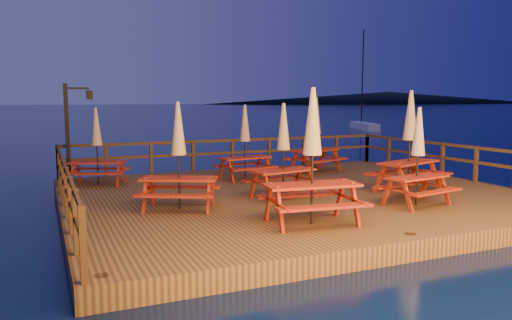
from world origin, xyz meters
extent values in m
plane|color=#051532|center=(0.00, 0.00, 0.00)|extent=(500.00, 500.00, 0.00)
cube|color=#3F2814|center=(0.00, 0.00, 0.20)|extent=(12.00, 10.00, 0.40)
cylinder|color=#332110|center=(-5.60, 4.60, -0.30)|extent=(0.24, 0.24, 1.40)
cylinder|color=#332110|center=(0.00, -4.60, -0.30)|extent=(0.24, 0.24, 1.40)
cylinder|color=#332110|center=(0.00, 4.60, -0.30)|extent=(0.24, 0.24, 1.40)
cylinder|color=#332110|center=(5.60, 4.60, -0.30)|extent=(0.24, 0.24, 1.40)
cube|color=#332110|center=(0.00, 4.85, 1.45)|extent=(11.70, 0.06, 0.09)
cube|color=#332110|center=(0.00, 4.85, 1.01)|extent=(11.70, 0.06, 0.09)
cube|color=#332110|center=(-4.68, 4.85, 0.95)|extent=(0.10, 0.10, 1.10)
cube|color=#332110|center=(0.00, 4.85, 0.95)|extent=(0.10, 0.10, 1.10)
cube|color=#332110|center=(4.68, 4.85, 0.95)|extent=(0.10, 0.10, 1.10)
cube|color=#332110|center=(-5.85, 0.00, 1.45)|extent=(0.06, 9.70, 0.09)
cube|color=#332110|center=(-5.85, 0.00, 1.01)|extent=(0.06, 9.70, 0.09)
cube|color=#332110|center=(-5.85, -3.88, 0.95)|extent=(0.10, 0.10, 1.10)
cube|color=#332110|center=(-5.85, 0.00, 0.95)|extent=(0.10, 0.10, 1.10)
cube|color=#332110|center=(-5.85, 3.88, 0.95)|extent=(0.10, 0.10, 1.10)
cube|color=#332110|center=(5.85, 0.00, 1.45)|extent=(0.06, 9.70, 0.09)
cube|color=#332110|center=(5.85, 0.00, 1.01)|extent=(0.06, 9.70, 0.09)
cube|color=#332110|center=(5.85, 0.00, 0.95)|extent=(0.10, 0.10, 1.10)
cube|color=#332110|center=(5.85, 3.88, 0.95)|extent=(0.10, 0.10, 1.10)
cube|color=black|center=(-5.55, 4.55, 1.90)|extent=(0.12, 0.12, 3.00)
cube|color=black|center=(-5.20, 4.55, 3.25)|extent=(0.70, 0.06, 0.06)
cube|color=black|center=(-4.85, 4.55, 3.05)|extent=(0.18, 0.18, 0.28)
sphere|color=#E4B55B|center=(-4.85, 4.55, 3.05)|extent=(0.14, 0.14, 0.14)
ellipsoid|color=black|center=(185.00, 230.00, 3.50)|extent=(230.40, 86.40, 7.00)
cube|color=white|center=(22.30, 28.01, 0.23)|extent=(3.14, 6.46, 0.83)
cylinder|color=black|center=(22.30, 28.47, 4.79)|extent=(0.11, 0.11, 9.21)
cylinder|color=black|center=(22.30, 28.47, 2.40)|extent=(0.61, 1.59, 0.07)
cube|color=maroon|center=(-3.45, -0.84, 1.12)|extent=(1.84, 1.36, 0.05)
cube|color=maroon|center=(-3.20, -0.32, 0.83)|extent=(1.67, 1.00, 0.05)
cube|color=maroon|center=(-3.71, -1.35, 0.83)|extent=(1.67, 1.00, 0.05)
cube|color=maroon|center=(-3.96, -0.24, 0.76)|extent=(0.09, 0.11, 0.72)
cube|color=maroon|center=(-4.24, -0.80, 0.76)|extent=(0.09, 0.11, 0.72)
cube|color=maroon|center=(-2.67, -0.87, 0.76)|extent=(0.09, 0.11, 0.72)
cube|color=maroon|center=(-2.95, -1.44, 0.76)|extent=(0.09, 0.11, 0.72)
cylinder|color=black|center=(-3.45, -0.84, 1.60)|extent=(0.04, 0.04, 2.39)
cone|color=tan|center=(-3.45, -0.84, 2.27)|extent=(0.34, 0.34, 1.20)
sphere|color=black|center=(-3.45, -0.84, 2.82)|extent=(0.07, 0.07, 0.07)
cube|color=maroon|center=(-1.33, -3.19, 1.20)|extent=(2.00, 0.97, 0.05)
cube|color=maroon|center=(-1.25, -2.55, 0.88)|extent=(1.95, 0.53, 0.05)
cube|color=maroon|center=(-1.40, -3.83, 0.88)|extent=(1.95, 0.53, 0.05)
cube|color=maroon|center=(-2.08, -2.74, 0.80)|extent=(0.08, 0.11, 0.80)
cube|color=maroon|center=(-2.17, -3.44, 0.80)|extent=(0.08, 0.11, 0.80)
cube|color=maroon|center=(-0.49, -2.93, 0.80)|extent=(0.08, 0.11, 0.80)
cube|color=maroon|center=(-0.57, -3.63, 0.80)|extent=(0.08, 0.11, 0.80)
cylinder|color=black|center=(-1.33, -3.19, 1.74)|extent=(0.05, 0.05, 2.68)
cone|color=tan|center=(-1.33, -3.19, 2.49)|extent=(0.39, 0.39, 1.34)
sphere|color=black|center=(-1.33, -3.19, 3.11)|extent=(0.07, 0.07, 0.07)
cube|color=maroon|center=(-4.80, 3.46, 1.06)|extent=(1.71, 1.16, 0.04)
cube|color=maroon|center=(-4.60, 3.95, 0.80)|extent=(1.57, 0.81, 0.04)
cube|color=maroon|center=(-4.99, 2.96, 0.80)|extent=(1.57, 0.81, 0.04)
cube|color=maroon|center=(-5.31, 3.97, 0.73)|extent=(0.08, 0.10, 0.66)
cube|color=maroon|center=(-5.52, 3.43, 0.73)|extent=(0.08, 0.10, 0.66)
cube|color=maroon|center=(-4.08, 3.48, 0.73)|extent=(0.08, 0.10, 0.66)
cube|color=maroon|center=(-4.29, 2.94, 0.73)|extent=(0.08, 0.10, 0.66)
cylinder|color=black|center=(-4.80, 3.46, 1.50)|extent=(0.04, 0.04, 2.21)
cone|color=tan|center=(-4.80, 3.46, 2.12)|extent=(0.32, 0.32, 1.10)
sphere|color=black|center=(-4.80, 3.46, 2.63)|extent=(0.06, 0.06, 0.06)
cube|color=maroon|center=(2.91, -1.10, 1.20)|extent=(2.06, 1.30, 0.05)
cube|color=maroon|center=(2.72, -0.49, 0.88)|extent=(1.93, 0.87, 0.05)
cube|color=maroon|center=(3.11, -1.71, 0.88)|extent=(1.93, 0.87, 0.05)
cube|color=maroon|center=(2.04, -1.01, 0.80)|extent=(0.09, 0.12, 0.80)
cube|color=maroon|center=(2.26, -1.68, 0.80)|extent=(0.09, 0.12, 0.80)
cube|color=maroon|center=(3.57, -0.52, 0.80)|extent=(0.09, 0.12, 0.80)
cube|color=maroon|center=(3.79, -1.19, 0.80)|extent=(0.09, 0.12, 0.80)
cylinder|color=black|center=(2.91, -1.10, 1.74)|extent=(0.05, 0.05, 2.68)
cone|color=tan|center=(2.91, -1.10, 2.49)|extent=(0.39, 0.39, 1.34)
sphere|color=black|center=(2.91, -1.10, 3.11)|extent=(0.07, 0.07, 0.07)
cube|color=maroon|center=(-0.43, 2.59, 1.08)|extent=(1.72, 0.89, 0.05)
cube|color=maroon|center=(-0.52, 3.13, 0.81)|extent=(1.66, 0.51, 0.05)
cube|color=maroon|center=(-0.34, 2.05, 0.81)|extent=(1.66, 0.51, 0.05)
cube|color=maroon|center=(-1.15, 2.78, 0.74)|extent=(0.07, 0.10, 0.68)
cube|color=maroon|center=(-1.06, 2.19, 0.74)|extent=(0.07, 0.10, 0.68)
cube|color=maroon|center=(0.20, 3.00, 0.74)|extent=(0.07, 0.10, 0.68)
cube|color=maroon|center=(0.29, 2.40, 0.74)|extent=(0.07, 0.10, 0.68)
cylinder|color=black|center=(-0.43, 2.59, 1.54)|extent=(0.04, 0.04, 2.28)
cone|color=tan|center=(-0.43, 2.59, 2.18)|extent=(0.33, 0.33, 1.14)
sphere|color=black|center=(-0.43, 2.59, 2.71)|extent=(0.06, 0.06, 0.06)
cube|color=maroon|center=(1.86, -2.63, 1.08)|extent=(1.72, 0.92, 0.05)
cube|color=maroon|center=(1.76, -2.09, 0.81)|extent=(1.65, 0.55, 0.05)
cube|color=maroon|center=(1.96, -3.16, 0.81)|extent=(1.65, 0.55, 0.05)
cube|color=maroon|center=(1.14, -2.46, 0.74)|extent=(0.07, 0.10, 0.68)
cube|color=maroon|center=(1.25, -3.05, 0.74)|extent=(0.07, 0.10, 0.68)
cube|color=maroon|center=(2.48, -2.21, 0.74)|extent=(0.07, 0.10, 0.68)
cube|color=maroon|center=(2.59, -2.80, 0.74)|extent=(0.07, 0.10, 0.68)
cylinder|color=black|center=(1.86, -2.63, 1.54)|extent=(0.04, 0.04, 2.27)
cone|color=tan|center=(1.86, -2.63, 2.17)|extent=(0.33, 0.33, 1.14)
sphere|color=black|center=(1.86, -2.63, 2.70)|extent=(0.06, 0.06, 0.06)
cube|color=maroon|center=(-0.65, -0.55, 1.11)|extent=(1.79, 0.96, 0.05)
cube|color=maroon|center=(-0.76, 0.01, 0.82)|extent=(1.71, 0.57, 0.05)
cube|color=maroon|center=(-0.55, -1.11, 0.82)|extent=(1.71, 0.57, 0.05)
cube|color=maroon|center=(-1.40, -0.37, 0.75)|extent=(0.07, 0.10, 0.71)
cube|color=maroon|center=(-1.29, -0.98, 0.75)|extent=(0.07, 0.10, 0.71)
cube|color=maroon|center=(-0.02, -0.12, 0.75)|extent=(0.07, 0.10, 0.71)
cube|color=maroon|center=(0.10, -0.73, 0.75)|extent=(0.07, 0.10, 0.71)
cylinder|color=black|center=(-0.65, -0.55, 1.58)|extent=(0.04, 0.04, 2.35)
cone|color=tan|center=(-0.65, -0.55, 2.24)|extent=(0.34, 0.34, 1.18)
sphere|color=black|center=(-0.65, -0.55, 2.78)|extent=(0.07, 0.07, 0.07)
cube|color=maroon|center=(2.46, 3.16, 1.15)|extent=(1.93, 1.26, 0.05)
cube|color=maroon|center=(2.26, 3.73, 0.85)|extent=(1.79, 0.86, 0.05)
cube|color=maroon|center=(2.66, 2.60, 0.85)|extent=(1.79, 0.86, 0.05)
cube|color=maroon|center=(1.64, 3.23, 0.77)|extent=(0.09, 0.11, 0.75)
cube|color=maroon|center=(1.86, 2.60, 0.77)|extent=(0.09, 0.11, 0.75)
cube|color=maroon|center=(3.06, 3.72, 0.77)|extent=(0.09, 0.11, 0.75)
cube|color=maroon|center=(3.27, 3.10, 0.77)|extent=(0.09, 0.11, 0.75)
cylinder|color=black|center=(2.46, 3.16, 1.65)|extent=(0.04, 0.04, 2.50)
cone|color=tan|center=(2.46, 3.16, 2.35)|extent=(0.36, 0.36, 1.25)
sphere|color=black|center=(2.46, 3.16, 2.93)|extent=(0.07, 0.07, 0.07)
camera|label=1|loc=(-6.31, -11.85, 2.93)|focal=35.00mm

